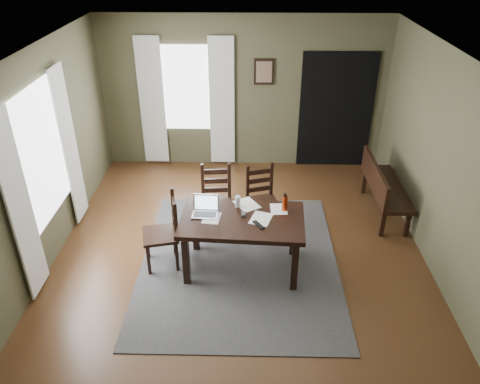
{
  "coord_description": "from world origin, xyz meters",
  "views": [
    {
      "loc": [
        0.12,
        -5.0,
        3.94
      ],
      "look_at": [
        0.0,
        0.3,
        0.9
      ],
      "focal_mm": 35.0,
      "sensor_mm": 36.0,
      "label": 1
    }
  ],
  "objects_px": {
    "dining_table": "(242,225)",
    "chair_back_right": "(262,199)",
    "chair_back_left": "(217,201)",
    "bench": "(382,185)",
    "water_bottle": "(285,203)",
    "laptop": "(206,209)",
    "chair_end": "(165,232)"
  },
  "relations": [
    {
      "from": "chair_back_left",
      "to": "laptop",
      "type": "height_order",
      "value": "chair_back_left"
    },
    {
      "from": "chair_back_right",
      "to": "water_bottle",
      "type": "bearing_deg",
      "value": -88.55
    },
    {
      "from": "laptop",
      "to": "dining_table",
      "type": "bearing_deg",
      "value": -11.2
    },
    {
      "from": "chair_back_right",
      "to": "bench",
      "type": "distance_m",
      "value": 1.89
    },
    {
      "from": "dining_table",
      "to": "chair_end",
      "type": "distance_m",
      "value": 1.02
    },
    {
      "from": "chair_back_left",
      "to": "chair_end",
      "type": "bearing_deg",
      "value": -133.95
    },
    {
      "from": "dining_table",
      "to": "chair_back_right",
      "type": "relative_size",
      "value": 1.64
    },
    {
      "from": "bench",
      "to": "laptop",
      "type": "height_order",
      "value": "laptop"
    },
    {
      "from": "dining_table",
      "to": "laptop",
      "type": "relative_size",
      "value": 4.67
    },
    {
      "from": "chair_back_right",
      "to": "bench",
      "type": "relative_size",
      "value": 0.66
    },
    {
      "from": "dining_table",
      "to": "chair_end",
      "type": "relative_size",
      "value": 1.56
    },
    {
      "from": "dining_table",
      "to": "water_bottle",
      "type": "height_order",
      "value": "water_bottle"
    },
    {
      "from": "dining_table",
      "to": "chair_back_left",
      "type": "distance_m",
      "value": 0.96
    },
    {
      "from": "bench",
      "to": "water_bottle",
      "type": "height_order",
      "value": "water_bottle"
    },
    {
      "from": "bench",
      "to": "water_bottle",
      "type": "xyz_separation_m",
      "value": [
        -1.57,
        -1.21,
        0.39
      ]
    },
    {
      "from": "chair_end",
      "to": "bench",
      "type": "distance_m",
      "value": 3.39
    },
    {
      "from": "chair_end",
      "to": "chair_back_right",
      "type": "relative_size",
      "value": 1.05
    },
    {
      "from": "dining_table",
      "to": "chair_back_right",
      "type": "height_order",
      "value": "chair_back_right"
    },
    {
      "from": "chair_end",
      "to": "bench",
      "type": "relative_size",
      "value": 0.69
    },
    {
      "from": "chair_end",
      "to": "laptop",
      "type": "bearing_deg",
      "value": 81.28
    },
    {
      "from": "chair_back_left",
      "to": "dining_table",
      "type": "bearing_deg",
      "value": -72.32
    },
    {
      "from": "chair_back_right",
      "to": "water_bottle",
      "type": "distance_m",
      "value": 0.91
    },
    {
      "from": "chair_back_right",
      "to": "laptop",
      "type": "relative_size",
      "value": 2.85
    },
    {
      "from": "dining_table",
      "to": "laptop",
      "type": "bearing_deg",
      "value": 169.34
    },
    {
      "from": "laptop",
      "to": "water_bottle",
      "type": "xyz_separation_m",
      "value": [
        0.99,
        0.08,
        0.05
      ]
    },
    {
      "from": "chair_end",
      "to": "dining_table",
      "type": "bearing_deg",
      "value": 72.6
    },
    {
      "from": "chair_back_right",
      "to": "dining_table",
      "type": "bearing_deg",
      "value": -122.86
    },
    {
      "from": "chair_back_left",
      "to": "bench",
      "type": "relative_size",
      "value": 0.69
    },
    {
      "from": "bench",
      "to": "chair_back_right",
      "type": "bearing_deg",
      "value": 103.48
    },
    {
      "from": "laptop",
      "to": "chair_end",
      "type": "bearing_deg",
      "value": -172.65
    },
    {
      "from": "chair_back_left",
      "to": "laptop",
      "type": "bearing_deg",
      "value": -102.2
    },
    {
      "from": "dining_table",
      "to": "water_bottle",
      "type": "relative_size",
      "value": 6.61
    }
  ]
}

